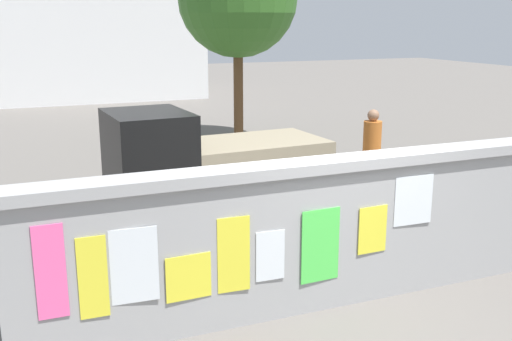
{
  "coord_description": "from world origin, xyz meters",
  "views": [
    {
      "loc": [
        -3.39,
        -5.67,
        3.24
      ],
      "look_at": [
        -0.37,
        1.66,
        1.24
      ],
      "focal_mm": 42.16,
      "sensor_mm": 36.0,
      "label": 1
    }
  ],
  "objects_px": {
    "bicycle_near": "(64,255)",
    "person_walking": "(372,143)",
    "auto_rickshaw_truck": "(208,165)",
    "motorcycle": "(448,198)"
  },
  "relations": [
    {
      "from": "bicycle_near",
      "to": "person_walking",
      "type": "height_order",
      "value": "person_walking"
    },
    {
      "from": "auto_rickshaw_truck",
      "to": "bicycle_near",
      "type": "height_order",
      "value": "auto_rickshaw_truck"
    },
    {
      "from": "auto_rickshaw_truck",
      "to": "bicycle_near",
      "type": "relative_size",
      "value": 2.18
    },
    {
      "from": "motorcycle",
      "to": "bicycle_near",
      "type": "distance_m",
      "value": 5.92
    },
    {
      "from": "bicycle_near",
      "to": "person_walking",
      "type": "bearing_deg",
      "value": 18.74
    },
    {
      "from": "auto_rickshaw_truck",
      "to": "motorcycle",
      "type": "distance_m",
      "value": 3.92
    },
    {
      "from": "auto_rickshaw_truck",
      "to": "person_walking",
      "type": "distance_m",
      "value": 3.29
    },
    {
      "from": "auto_rickshaw_truck",
      "to": "bicycle_near",
      "type": "xyz_separation_m",
      "value": [
        -2.49,
        -1.79,
        -0.54
      ]
    },
    {
      "from": "motorcycle",
      "to": "bicycle_near",
      "type": "height_order",
      "value": "bicycle_near"
    },
    {
      "from": "bicycle_near",
      "to": "person_walking",
      "type": "relative_size",
      "value": 1.04
    }
  ]
}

